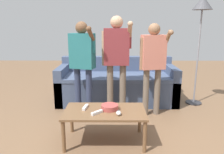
# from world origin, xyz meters

# --- Properties ---
(ground_plane) EXTENTS (12.00, 12.00, 0.00)m
(ground_plane) POSITION_xyz_m (0.00, 0.00, 0.00)
(ground_plane) COLOR brown
(couch) EXTENTS (2.13, 0.87, 0.80)m
(couch) POSITION_xyz_m (0.09, 1.34, 0.30)
(couch) COLOR #475675
(couch) RESTS_ON ground
(coffee_table) EXTENTS (0.97, 0.55, 0.40)m
(coffee_table) POSITION_xyz_m (-0.07, -0.16, 0.35)
(coffee_table) COLOR brown
(coffee_table) RESTS_ON ground
(snack_bowl) EXTENTS (0.21, 0.21, 0.06)m
(snack_bowl) POSITION_xyz_m (-0.01, -0.13, 0.43)
(snack_bowl) COLOR #B24C47
(snack_bowl) RESTS_ON coffee_table
(game_remote_nunchuk) EXTENTS (0.06, 0.09, 0.05)m
(game_remote_nunchuk) POSITION_xyz_m (0.09, -0.29, 0.43)
(game_remote_nunchuk) COLOR white
(game_remote_nunchuk) RESTS_ON coffee_table
(floor_lamp) EXTENTS (0.33, 0.33, 1.86)m
(floor_lamp) POSITION_xyz_m (1.50, 1.19, 1.61)
(floor_lamp) COLOR #2D2D33
(floor_lamp) RESTS_ON ground
(player_left) EXTENTS (0.42, 0.38, 1.45)m
(player_left) POSITION_xyz_m (-0.44, 0.66, 0.91)
(player_left) COLOR #2D3856
(player_left) RESTS_ON ground
(player_center) EXTENTS (0.45, 0.33, 1.53)m
(player_center) POSITION_xyz_m (0.08, 0.72, 0.96)
(player_center) COLOR #756656
(player_center) RESTS_ON ground
(player_right) EXTENTS (0.45, 0.31, 1.42)m
(player_right) POSITION_xyz_m (0.63, 0.67, 0.90)
(player_right) COLOR #756656
(player_right) RESTS_ON ground
(game_remote_wand_near) EXTENTS (0.06, 0.17, 0.03)m
(game_remote_wand_near) POSITION_xyz_m (-0.31, -0.10, 0.42)
(game_remote_wand_near) COLOR white
(game_remote_wand_near) RESTS_ON coffee_table
(game_remote_wand_far) EXTENTS (0.14, 0.14, 0.03)m
(game_remote_wand_far) POSITION_xyz_m (-0.16, -0.26, 0.42)
(game_remote_wand_far) COLOR white
(game_remote_wand_far) RESTS_ON coffee_table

